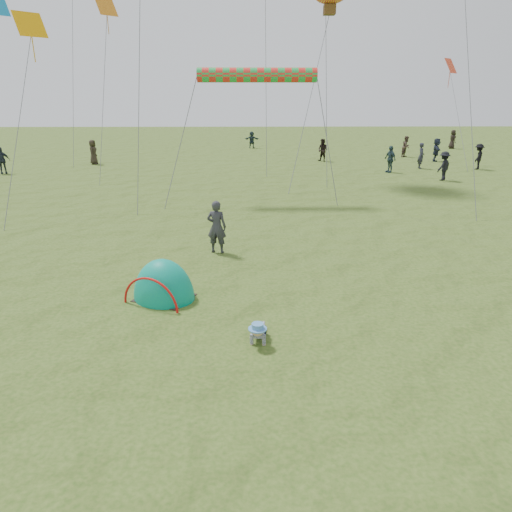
{
  "coord_description": "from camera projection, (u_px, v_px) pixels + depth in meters",
  "views": [
    {
      "loc": [
        0.43,
        -8.05,
        4.81
      ],
      "look_at": [
        0.64,
        2.77,
        1.0
      ],
      "focal_mm": 32.0,
      "sensor_mm": 36.0,
      "label": 1
    }
  ],
  "objects": [
    {
      "name": "diamond_kite_6",
      "position": [
        451.0,
        66.0,
        33.06
      ],
      "size": [
        1.27,
        1.27,
        1.04
      ],
      "primitive_type": "plane",
      "rotation": [
        1.05,
        0.0,
        0.79
      ],
      "color": "#ED4422"
    },
    {
      "name": "rainbow_tube_kite",
      "position": [
        257.0,
        75.0,
        20.59
      ],
      "size": [
        5.41,
        0.64,
        0.64
      ],
      "primitive_type": "cylinder",
      "rotation": [
        0.0,
        1.57,
        0.0
      ],
      "color": "red"
    },
    {
      "name": "crowd_person_5",
      "position": [
        436.0,
        150.0,
        35.07
      ],
      "size": [
        1.01,
        1.7,
        1.75
      ],
      "primitive_type": "imported",
      "rotation": [
        0.0,
        0.0,
        1.24
      ],
      "color": "#202638",
      "rests_on": "ground"
    },
    {
      "name": "diamond_kite_7",
      "position": [
        30.0,
        24.0,
        19.36
      ],
      "size": [
        1.27,
        1.27,
        1.03
      ],
      "primitive_type": "plane",
      "rotation": [
        1.05,
        0.0,
        0.79
      ],
      "color": "#F29F03"
    },
    {
      "name": "standing_adult",
      "position": [
        217.0,
        227.0,
        14.54
      ],
      "size": [
        0.69,
        0.52,
        1.71
      ],
      "primitive_type": "imported",
      "rotation": [
        0.0,
        0.0,
        2.94
      ],
      "color": "#2D2D33",
      "rests_on": "ground"
    },
    {
      "name": "crowd_person_11",
      "position": [
        252.0,
        140.0,
        44.1
      ],
      "size": [
        1.53,
        0.77,
        1.58
      ],
      "primitive_type": "imported",
      "rotation": [
        0.0,
        0.0,
        2.92
      ],
      "color": "#25373E",
      "rests_on": "ground"
    },
    {
      "name": "popup_tent",
      "position": [
        164.0,
        298.0,
        11.47
      ],
      "size": [
        1.98,
        1.84,
        2.05
      ],
      "primitive_type": "ellipsoid",
      "rotation": [
        0.0,
        0.0,
        -0.42
      ],
      "color": "#07757C",
      "rests_on": "ground"
    },
    {
      "name": "crowd_person_6",
      "position": [
        421.0,
        156.0,
        31.62
      ],
      "size": [
        0.49,
        0.68,
        1.75
      ],
      "primitive_type": "imported",
      "rotation": [
        0.0,
        0.0,
        1.45
      ],
      "color": "#252631",
      "rests_on": "ground"
    },
    {
      "name": "crowd_person_8",
      "position": [
        390.0,
        159.0,
        29.99
      ],
      "size": [
        0.76,
        1.1,
        1.74
      ],
      "primitive_type": "imported",
      "rotation": [
        0.0,
        0.0,
        5.08
      ],
      "color": "#2A4049",
      "rests_on": "ground"
    },
    {
      "name": "crowd_person_13",
      "position": [
        406.0,
        147.0,
        37.67
      ],
      "size": [
        1.04,
        1.03,
        1.69
      ],
      "primitive_type": "imported",
      "rotation": [
        0.0,
        0.0,
        0.77
      ],
      "color": "#46342E",
      "rests_on": "ground"
    },
    {
      "name": "ground",
      "position": [
        227.0,
        349.0,
        9.18
      ],
      "size": [
        140.0,
        140.0,
        0.0
      ],
      "primitive_type": "plane",
      "color": "#2C4A14"
    },
    {
      "name": "crowd_person_14",
      "position": [
        2.0,
        160.0,
        29.49
      ],
      "size": [
        1.08,
        0.86,
        1.71
      ],
      "primitive_type": "imported",
      "rotation": [
        0.0,
        0.0,
        0.52
      ],
      "color": "#242D39",
      "rests_on": "ground"
    },
    {
      "name": "crowd_person_7",
      "position": [
        323.0,
        150.0,
        35.11
      ],
      "size": [
        1.04,
        1.03,
        1.7
      ],
      "primitive_type": "imported",
      "rotation": [
        0.0,
        0.0,
        5.54
      ],
      "color": "black",
      "rests_on": "ground"
    },
    {
      "name": "crowd_person_4",
      "position": [
        93.0,
        152.0,
        33.65
      ],
      "size": [
        0.58,
        0.87,
        1.76
      ],
      "primitive_type": "imported",
      "rotation": [
        0.0,
        0.0,
        1.59
      ],
      "color": "#2D261C",
      "rests_on": "ground"
    },
    {
      "name": "diamond_kite_1",
      "position": [
        106.0,
        7.0,
        27.33
      ],
      "size": [
        1.27,
        1.27,
        1.03
      ],
      "primitive_type": "plane",
      "rotation": [
        1.05,
        0.0,
        0.79
      ],
      "color": "orange"
    },
    {
      "name": "crowd_person_10",
      "position": [
        452.0,
        139.0,
        43.69
      ],
      "size": [
        0.61,
        0.89,
        1.74
      ],
      "primitive_type": "imported",
      "rotation": [
        0.0,
        0.0,
        1.64
      ],
      "color": "black",
      "rests_on": "ground"
    },
    {
      "name": "crowd_person_3",
      "position": [
        478.0,
        157.0,
        31.26
      ],
      "size": [
        1.19,
        1.28,
        1.73
      ],
      "primitive_type": "imported",
      "rotation": [
        0.0,
        0.0,
        4.06
      ],
      "color": "black",
      "rests_on": "ground"
    },
    {
      "name": "crowd_person_9",
      "position": [
        444.0,
        166.0,
        27.16
      ],
      "size": [
        1.26,
        1.19,
        1.71
      ],
      "primitive_type": "imported",
      "rotation": [
        0.0,
        0.0,
        3.83
      ],
      "color": "black",
      "rests_on": "ground"
    },
    {
      "name": "crawling_toddler",
      "position": [
        258.0,
        330.0,
        9.36
      ],
      "size": [
        0.55,
        0.74,
        0.53
      ],
      "primitive_type": null,
      "rotation": [
        0.0,
        0.0,
        -0.11
      ],
      "color": "black",
      "rests_on": "ground"
    }
  ]
}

